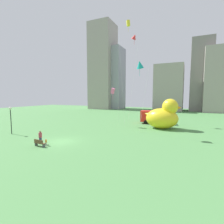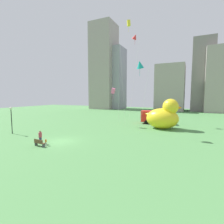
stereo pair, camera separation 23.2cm
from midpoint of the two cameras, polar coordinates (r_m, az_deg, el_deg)
The scene contains 12 objects.
ground_plane at distance 24.10m, azimuth -17.31°, elevation -9.68°, with size 140.00×140.00×0.00m, color #50894B.
park_bench at distance 22.66m, azimuth -23.89°, elevation -9.66°, with size 1.54×0.53×0.90m.
person_adult at distance 23.79m, azimuth -23.60°, elevation -7.75°, with size 0.42×0.42×1.71m.
person_child at distance 22.75m, azimuth -21.92°, elevation -9.48°, with size 0.21×0.21×0.88m.
giant_inflatable_duck at distance 32.85m, azimuth 16.94°, elevation -1.32°, with size 6.86×4.40×5.68m.
lamppost at distance 31.68m, azimuth -31.60°, elevation -0.52°, with size 0.44×0.44×4.43m.
box_truck at distance 38.23m, azimuth 13.98°, elevation -1.76°, with size 6.40×3.16×2.85m.
city_skyline at distance 75.97m, azimuth 12.50°, elevation 12.00°, with size 58.88×14.46×39.58m.
kite_teal at distance 27.06m, azimuth 9.25°, elevation 15.70°, with size 2.08×2.21×11.75m.
kite_pink at distance 34.70m, azimuth 0.08°, elevation 7.20°, with size 2.01×2.20×7.89m.
kite_red at distance 41.53m, azimuth 7.49°, elevation 24.08°, with size 2.39×2.27×20.24m.
kite_yellow at distance 38.56m, azimuth 5.35°, elevation 27.75°, with size 2.60×2.57×21.59m.
Camera 1 is at (15.51, -17.31, 6.26)m, focal length 26.69 mm.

